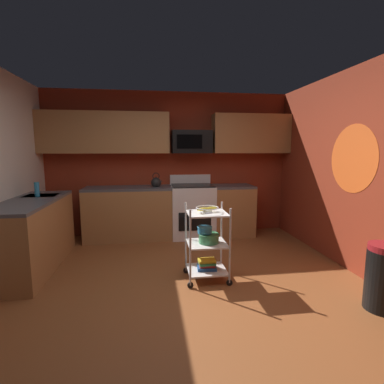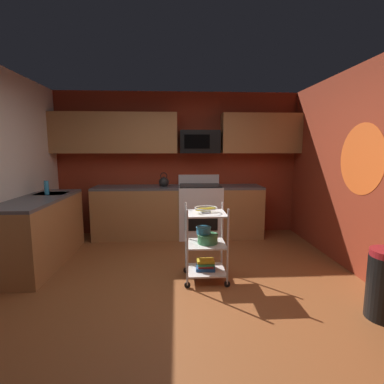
# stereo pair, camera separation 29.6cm
# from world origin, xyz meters

# --- Properties ---
(floor) EXTENTS (4.40, 4.80, 0.04)m
(floor) POSITION_xyz_m (0.00, 0.00, -0.02)
(floor) COLOR brown
(floor) RESTS_ON ground
(wall_back) EXTENTS (4.52, 0.06, 2.60)m
(wall_back) POSITION_xyz_m (0.00, 2.43, 1.30)
(wall_back) COLOR maroon
(wall_back) RESTS_ON ground
(wall_flower_decal) EXTENTS (0.00, 0.87, 0.87)m
(wall_flower_decal) POSITION_xyz_m (2.20, 0.38, 1.45)
(wall_flower_decal) COLOR #E5591E
(counter_run) EXTENTS (3.69, 2.32, 0.92)m
(counter_run) POSITION_xyz_m (-0.71, 1.67, 0.46)
(counter_run) COLOR #9E6B3D
(counter_run) RESTS_ON ground
(oven_range) EXTENTS (0.76, 0.65, 1.10)m
(oven_range) POSITION_xyz_m (0.38, 2.10, 0.48)
(oven_range) COLOR white
(oven_range) RESTS_ON ground
(upper_cabinets) EXTENTS (4.40, 0.33, 0.70)m
(upper_cabinets) POSITION_xyz_m (-0.09, 2.23, 1.85)
(upper_cabinets) COLOR #9E6B3D
(microwave) EXTENTS (0.70, 0.39, 0.40)m
(microwave) POSITION_xyz_m (0.38, 2.21, 1.70)
(microwave) COLOR black
(rolling_cart) EXTENTS (0.53, 0.44, 0.91)m
(rolling_cart) POSITION_xyz_m (0.31, 0.30, 0.45)
(rolling_cart) COLOR silver
(rolling_cart) RESTS_ON ground
(fruit_bowl) EXTENTS (0.27, 0.27, 0.07)m
(fruit_bowl) POSITION_xyz_m (0.31, 0.30, 0.88)
(fruit_bowl) COLOR silver
(fruit_bowl) RESTS_ON rolling_cart
(mixing_bowl_large) EXTENTS (0.25, 0.25, 0.11)m
(mixing_bowl_large) POSITION_xyz_m (0.33, 0.30, 0.52)
(mixing_bowl_large) COLOR #387F4C
(mixing_bowl_large) RESTS_ON rolling_cart
(mixing_bowl_small) EXTENTS (0.18, 0.18, 0.08)m
(mixing_bowl_small) POSITION_xyz_m (0.28, 0.31, 0.62)
(mixing_bowl_small) COLOR #338CBF
(mixing_bowl_small) RESTS_ON rolling_cart
(book_stack) EXTENTS (0.24, 0.20, 0.12)m
(book_stack) POSITION_xyz_m (0.31, 0.30, 0.19)
(book_stack) COLOR #1E4C8C
(book_stack) RESTS_ON rolling_cart
(kettle) EXTENTS (0.21, 0.18, 0.26)m
(kettle) POSITION_xyz_m (-0.26, 2.10, 1.00)
(kettle) COLOR black
(kettle) RESTS_ON counter_run
(dish_soap_bottle) EXTENTS (0.06, 0.06, 0.20)m
(dish_soap_bottle) POSITION_xyz_m (-1.91, 1.24, 1.02)
(dish_soap_bottle) COLOR #2D8CBF
(dish_soap_bottle) RESTS_ON counter_run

